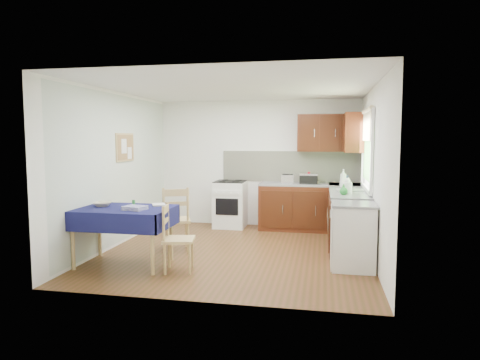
% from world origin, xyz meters
% --- Properties ---
extents(floor, '(4.20, 4.20, 0.00)m').
position_xyz_m(floor, '(0.00, 0.00, 0.00)').
color(floor, '#4A3313').
rests_on(floor, ground).
extents(ceiling, '(4.00, 4.20, 0.02)m').
position_xyz_m(ceiling, '(0.00, 0.00, 2.50)').
color(ceiling, white).
rests_on(ceiling, wall_back).
extents(wall_back, '(4.00, 0.02, 2.50)m').
position_xyz_m(wall_back, '(0.00, 2.10, 1.25)').
color(wall_back, white).
rests_on(wall_back, ground).
extents(wall_front, '(4.00, 0.02, 2.50)m').
position_xyz_m(wall_front, '(0.00, -2.10, 1.25)').
color(wall_front, white).
rests_on(wall_front, ground).
extents(wall_left, '(0.02, 4.20, 2.50)m').
position_xyz_m(wall_left, '(-2.00, 0.00, 1.25)').
color(wall_left, silver).
rests_on(wall_left, ground).
extents(wall_right, '(0.02, 4.20, 2.50)m').
position_xyz_m(wall_right, '(2.00, 0.00, 1.25)').
color(wall_right, white).
rests_on(wall_right, ground).
extents(base_cabinets, '(1.90, 2.30, 0.86)m').
position_xyz_m(base_cabinets, '(1.36, 1.26, 0.43)').
color(base_cabinets, '#391709').
rests_on(base_cabinets, ground).
extents(worktop_back, '(1.90, 0.60, 0.04)m').
position_xyz_m(worktop_back, '(1.05, 1.80, 0.88)').
color(worktop_back, slate).
rests_on(worktop_back, base_cabinets).
extents(worktop_right, '(0.60, 1.70, 0.04)m').
position_xyz_m(worktop_right, '(1.70, 0.65, 0.88)').
color(worktop_right, slate).
rests_on(worktop_right, base_cabinets).
extents(worktop_corner, '(0.60, 0.60, 0.04)m').
position_xyz_m(worktop_corner, '(1.70, 1.80, 0.88)').
color(worktop_corner, slate).
rests_on(worktop_corner, base_cabinets).
extents(splashback, '(2.70, 0.02, 0.60)m').
position_xyz_m(splashback, '(0.65, 2.08, 1.20)').
color(splashback, beige).
rests_on(splashback, wall_back).
extents(upper_cabinets, '(1.20, 0.85, 0.70)m').
position_xyz_m(upper_cabinets, '(1.52, 1.80, 1.85)').
color(upper_cabinets, '#391709').
rests_on(upper_cabinets, wall_back).
extents(stove, '(0.60, 0.61, 0.92)m').
position_xyz_m(stove, '(-0.50, 1.80, 0.46)').
color(stove, white).
rests_on(stove, ground).
extents(window, '(0.04, 1.48, 1.26)m').
position_xyz_m(window, '(1.97, 0.70, 1.65)').
color(window, '#2D5924').
rests_on(window, wall_right).
extents(fridge, '(0.58, 0.60, 0.89)m').
position_xyz_m(fridge, '(1.70, -0.55, 0.44)').
color(fridge, white).
rests_on(fridge, ground).
extents(corkboard, '(0.04, 0.62, 0.47)m').
position_xyz_m(corkboard, '(-1.97, 0.30, 1.60)').
color(corkboard, tan).
rests_on(corkboard, wall_left).
extents(dining_table, '(1.32, 0.89, 0.80)m').
position_xyz_m(dining_table, '(-1.39, -0.99, 0.69)').
color(dining_table, '#101140').
rests_on(dining_table, ground).
extents(chair_far, '(0.58, 0.58, 1.01)m').
position_xyz_m(chair_far, '(-0.94, -0.15, 0.53)').
color(chair_far, tan).
rests_on(chair_far, ground).
extents(chair_near, '(0.46, 0.46, 0.89)m').
position_xyz_m(chair_near, '(-0.60, -1.12, 0.47)').
color(chair_near, tan).
rests_on(chair_near, ground).
extents(toaster, '(0.23, 0.14, 0.18)m').
position_xyz_m(toaster, '(0.63, 1.72, 0.98)').
color(toaster, silver).
rests_on(toaster, worktop_back).
extents(sandwich_press, '(0.33, 0.29, 0.19)m').
position_xyz_m(sandwich_press, '(1.03, 1.76, 1.00)').
color(sandwich_press, black).
rests_on(sandwich_press, worktop_back).
extents(sauce_bottle, '(0.05, 0.05, 0.22)m').
position_xyz_m(sauce_bottle, '(1.03, 1.75, 1.01)').
color(sauce_bottle, '#B00E1B').
rests_on(sauce_bottle, worktop_back).
extents(yellow_packet, '(0.13, 0.09, 0.15)m').
position_xyz_m(yellow_packet, '(1.12, 1.97, 0.98)').
color(yellow_packet, yellow).
rests_on(yellow_packet, worktop_back).
extents(dish_rack, '(0.44, 0.34, 0.21)m').
position_xyz_m(dish_rack, '(1.72, 0.76, 0.92)').
color(dish_rack, gray).
rests_on(dish_rack, worktop_right).
extents(kettle, '(0.14, 0.14, 0.24)m').
position_xyz_m(kettle, '(1.66, 0.34, 1.01)').
color(kettle, white).
rests_on(kettle, worktop_right).
extents(cup, '(0.15, 0.15, 0.09)m').
position_xyz_m(cup, '(1.73, 1.64, 0.95)').
color(cup, white).
rests_on(cup, worktop_back).
extents(soap_bottle_a, '(0.15, 0.15, 0.32)m').
position_xyz_m(soap_bottle_a, '(1.64, 1.30, 1.06)').
color(soap_bottle_a, white).
rests_on(soap_bottle_a, worktop_right).
extents(soap_bottle_b, '(0.12, 0.12, 0.19)m').
position_xyz_m(soap_bottle_b, '(1.70, 1.40, 1.00)').
color(soap_bottle_b, '#1C43A7').
rests_on(soap_bottle_b, worktop_right).
extents(soap_bottle_c, '(0.15, 0.15, 0.16)m').
position_xyz_m(soap_bottle_c, '(1.60, 0.21, 0.98)').
color(soap_bottle_c, '#227E2E').
rests_on(soap_bottle_c, worktop_right).
extents(plate_bowl, '(0.29, 0.29, 0.06)m').
position_xyz_m(plate_bowl, '(-1.73, -0.93, 0.83)').
color(plate_bowl, beige).
rests_on(plate_bowl, dining_table).
extents(book, '(0.27, 0.30, 0.02)m').
position_xyz_m(book, '(-1.08, -0.72, 0.81)').
color(book, white).
rests_on(book, dining_table).
extents(spice_jar, '(0.04, 0.04, 0.09)m').
position_xyz_m(spice_jar, '(-1.31, -0.82, 0.84)').
color(spice_jar, '#258933').
rests_on(spice_jar, dining_table).
extents(tea_towel, '(0.32, 0.28, 0.05)m').
position_xyz_m(tea_towel, '(-1.17, -1.11, 0.82)').
color(tea_towel, navy).
rests_on(tea_towel, dining_table).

